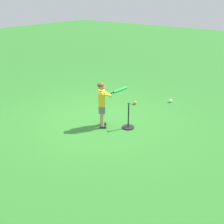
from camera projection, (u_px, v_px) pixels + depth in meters
The scene contains 5 objects.
ground_plane at pixel (97, 120), 6.93m from camera, with size 40.00×40.00×0.00m, color #2D7528.
child_batter at pixel (103, 101), 6.36m from camera, with size 0.75×0.44×1.08m.
play_ball_by_bucket at pixel (171, 101), 8.03m from camera, with size 0.10×0.10×0.10m, color white.
play_ball_midfield at pixel (135, 103), 7.89m from camera, with size 0.10×0.10×0.10m, color orange.
batting_tee at pixel (128, 124), 6.49m from camera, with size 0.28×0.28×0.62m.
Camera 1 is at (4.66, 4.24, 2.92)m, focal length 44.52 mm.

